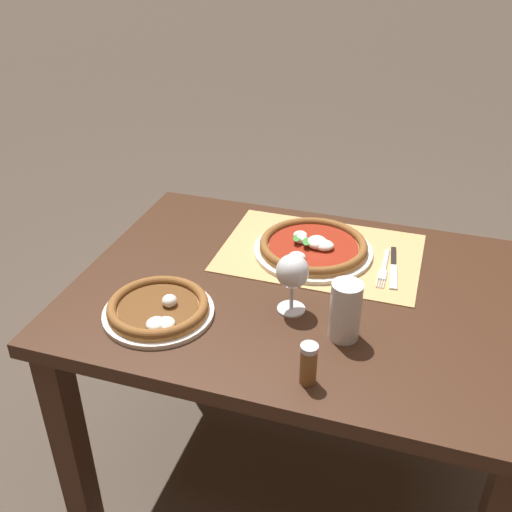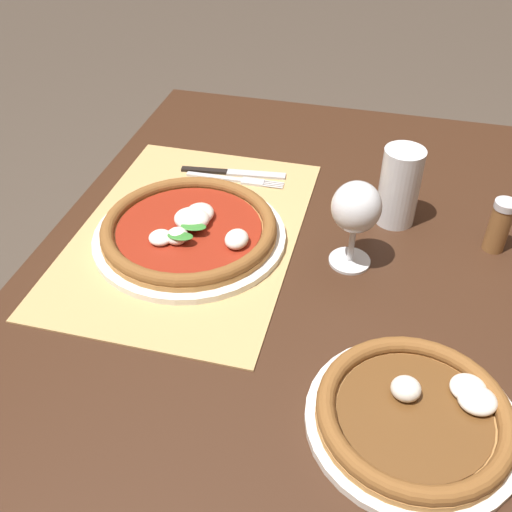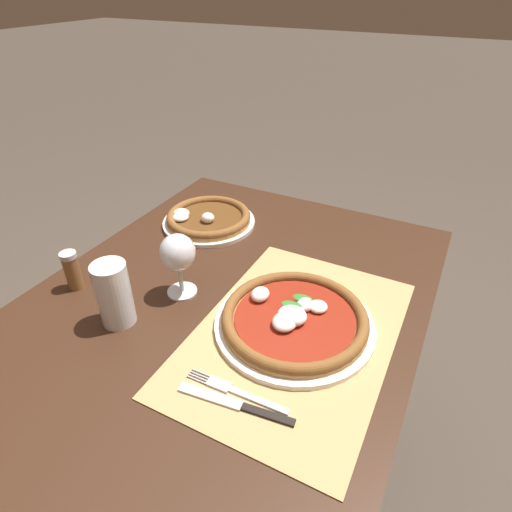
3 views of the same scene
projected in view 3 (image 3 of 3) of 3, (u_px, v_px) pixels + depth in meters
ground_plane at (230, 481)px, 1.38m from camera, size 24.00×24.00×0.00m
dining_table at (222, 341)px, 1.03m from camera, size 1.17×0.86×0.74m
paper_placemat at (295, 334)px, 0.89m from camera, size 0.56×0.38×0.00m
pizza_near at (294, 319)px, 0.89m from camera, size 0.34×0.34×0.05m
pizza_far at (208, 219)px, 1.26m from camera, size 0.27×0.27×0.05m
wine_glass at (177, 256)px, 0.94m from camera, size 0.08×0.08×0.16m
pint_glass at (114, 295)px, 0.88m from camera, size 0.07×0.07×0.15m
fork at (236, 391)px, 0.76m from camera, size 0.02×0.20×0.00m
knife at (235, 404)px, 0.74m from camera, size 0.04×0.22×0.01m
pepper_shaker at (72, 270)px, 0.99m from camera, size 0.04×0.04×0.10m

